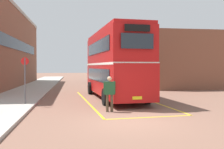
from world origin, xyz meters
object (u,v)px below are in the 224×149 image
object	(u,v)px
single_deck_bus	(109,71)
bus_stop_sign	(25,76)
double_decker_bus	(115,63)
pedestrian_boarding	(110,91)

from	to	relation	value
single_deck_bus	bus_stop_sign	xyz separation A→B (m)	(-8.04, -22.86, 0.10)
double_decker_bus	single_deck_bus	bearing A→B (deg)	83.19
single_deck_bus	double_decker_bus	bearing A→B (deg)	-96.81
pedestrian_boarding	single_deck_bus	bearing A→B (deg)	82.15
bus_stop_sign	double_decker_bus	bearing A→B (deg)	25.94
double_decker_bus	bus_stop_sign	size ratio (longest dim) A/B	3.82
single_deck_bus	pedestrian_boarding	size ratio (longest dim) A/B	4.69
pedestrian_boarding	bus_stop_sign	size ratio (longest dim) A/B	0.67
pedestrian_boarding	bus_stop_sign	xyz separation A→B (m)	(-4.54, 2.58, 0.70)
single_deck_bus	bus_stop_sign	size ratio (longest dim) A/B	3.14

